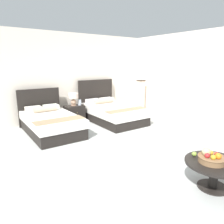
{
  "coord_description": "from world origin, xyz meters",
  "views": [
    {
      "loc": [
        -2.89,
        -3.49,
        1.87
      ],
      "look_at": [
        0.02,
        0.58,
        0.71
      ],
      "focal_mm": 34.08,
      "sensor_mm": 36.0,
      "label": 1
    }
  ],
  "objects_px": {
    "fruit_bowl": "(211,158)",
    "loose_apple": "(194,154)",
    "vase": "(80,102)",
    "coffee_table": "(215,169)",
    "bed_near_window": "(50,122)",
    "table_lamp": "(73,98)",
    "floor_lamp_corner": "(141,96)",
    "nightstand": "(74,114)",
    "bed_near_corner": "(111,112)"
  },
  "relations": [
    {
      "from": "vase",
      "to": "coffee_table",
      "type": "bearing_deg",
      "value": -91.25
    },
    {
      "from": "coffee_table",
      "to": "fruit_bowl",
      "type": "height_order",
      "value": "fruit_bowl"
    },
    {
      "from": "table_lamp",
      "to": "floor_lamp_corner",
      "type": "xyz_separation_m",
      "value": [
        2.82,
        -0.08,
        -0.19
      ]
    },
    {
      "from": "bed_near_corner",
      "to": "table_lamp",
      "type": "distance_m",
      "value": 1.31
    },
    {
      "from": "nightstand",
      "to": "fruit_bowl",
      "type": "xyz_separation_m",
      "value": [
        0.02,
        -4.57,
        0.22
      ]
    },
    {
      "from": "coffee_table",
      "to": "floor_lamp_corner",
      "type": "distance_m",
      "value": 5.32
    },
    {
      "from": "bed_near_window",
      "to": "vase",
      "type": "relative_size",
      "value": 11.66
    },
    {
      "from": "bed_near_corner",
      "to": "vase",
      "type": "relative_size",
      "value": 12.36
    },
    {
      "from": "bed_near_window",
      "to": "floor_lamp_corner",
      "type": "distance_m",
      "value": 3.86
    },
    {
      "from": "bed_near_window",
      "to": "fruit_bowl",
      "type": "distance_m",
      "value": 4.12
    },
    {
      "from": "vase",
      "to": "table_lamp",
      "type": "bearing_deg",
      "value": 161.56
    },
    {
      "from": "bed_near_window",
      "to": "table_lamp",
      "type": "relative_size",
      "value": 5.25
    },
    {
      "from": "nightstand",
      "to": "loose_apple",
      "type": "xyz_separation_m",
      "value": [
        0.01,
        -4.29,
        0.19
      ]
    },
    {
      "from": "loose_apple",
      "to": "floor_lamp_corner",
      "type": "xyz_separation_m",
      "value": [
        2.81,
        4.24,
        0.15
      ]
    },
    {
      "from": "vase",
      "to": "bed_near_corner",
      "type": "bearing_deg",
      "value": -31.5
    },
    {
      "from": "loose_apple",
      "to": "nightstand",
      "type": "bearing_deg",
      "value": 90.09
    },
    {
      "from": "bed_near_window",
      "to": "bed_near_corner",
      "type": "height_order",
      "value": "bed_near_corner"
    },
    {
      "from": "floor_lamp_corner",
      "to": "fruit_bowl",
      "type": "bearing_deg",
      "value": -121.82
    },
    {
      "from": "fruit_bowl",
      "to": "bed_near_corner",
      "type": "bearing_deg",
      "value": 75.55
    },
    {
      "from": "bed_near_corner",
      "to": "vase",
      "type": "distance_m",
      "value": 1.07
    },
    {
      "from": "floor_lamp_corner",
      "to": "nightstand",
      "type": "bearing_deg",
      "value": 178.88
    },
    {
      "from": "nightstand",
      "to": "floor_lamp_corner",
      "type": "relative_size",
      "value": 0.49
    },
    {
      "from": "vase",
      "to": "loose_apple",
      "type": "bearing_deg",
      "value": -92.33
    },
    {
      "from": "table_lamp",
      "to": "coffee_table",
      "type": "bearing_deg",
      "value": -89.01
    },
    {
      "from": "floor_lamp_corner",
      "to": "bed_near_window",
      "type": "bearing_deg",
      "value": -172.14
    },
    {
      "from": "bed_near_corner",
      "to": "coffee_table",
      "type": "bearing_deg",
      "value": -103.53
    },
    {
      "from": "bed_near_corner",
      "to": "loose_apple",
      "type": "distance_m",
      "value": 3.87
    },
    {
      "from": "loose_apple",
      "to": "bed_near_window",
      "type": "bearing_deg",
      "value": 105.06
    },
    {
      "from": "bed_near_corner",
      "to": "fruit_bowl",
      "type": "distance_m",
      "value": 4.13
    },
    {
      "from": "coffee_table",
      "to": "floor_lamp_corner",
      "type": "bearing_deg",
      "value": 58.94
    },
    {
      "from": "coffee_table",
      "to": "floor_lamp_corner",
      "type": "xyz_separation_m",
      "value": [
        2.74,
        4.55,
        0.29
      ]
    },
    {
      "from": "vase",
      "to": "fruit_bowl",
      "type": "relative_size",
      "value": 0.45
    },
    {
      "from": "fruit_bowl",
      "to": "nightstand",
      "type": "bearing_deg",
      "value": 90.27
    },
    {
      "from": "table_lamp",
      "to": "coffee_table",
      "type": "distance_m",
      "value": 4.65
    },
    {
      "from": "nightstand",
      "to": "coffee_table",
      "type": "distance_m",
      "value": 4.61
    },
    {
      "from": "vase",
      "to": "coffee_table",
      "type": "height_order",
      "value": "vase"
    },
    {
      "from": "coffee_table",
      "to": "loose_apple",
      "type": "height_order",
      "value": "loose_apple"
    },
    {
      "from": "bed_near_corner",
      "to": "fruit_bowl",
      "type": "xyz_separation_m",
      "value": [
        -1.03,
        -3.99,
        0.2
      ]
    },
    {
      "from": "nightstand",
      "to": "floor_lamp_corner",
      "type": "height_order",
      "value": "floor_lamp_corner"
    },
    {
      "from": "bed_near_window",
      "to": "loose_apple",
      "type": "relative_size",
      "value": 27.88
    },
    {
      "from": "fruit_bowl",
      "to": "loose_apple",
      "type": "bearing_deg",
      "value": 93.15
    },
    {
      "from": "bed_near_corner",
      "to": "loose_apple",
      "type": "xyz_separation_m",
      "value": [
        -1.04,
        -3.72,
        0.17
      ]
    },
    {
      "from": "nightstand",
      "to": "fruit_bowl",
      "type": "bearing_deg",
      "value": -89.73
    },
    {
      "from": "bed_near_window",
      "to": "table_lamp",
      "type": "distance_m",
      "value": 1.27
    },
    {
      "from": "coffee_table",
      "to": "nightstand",
      "type": "bearing_deg",
      "value": 91.0
    },
    {
      "from": "coffee_table",
      "to": "loose_apple",
      "type": "distance_m",
      "value": 0.35
    },
    {
      "from": "bed_near_corner",
      "to": "vase",
      "type": "bearing_deg",
      "value": 148.5
    },
    {
      "from": "bed_near_window",
      "to": "bed_near_corner",
      "type": "bearing_deg",
      "value": 0.23
    },
    {
      "from": "fruit_bowl",
      "to": "loose_apple",
      "type": "height_order",
      "value": "fruit_bowl"
    },
    {
      "from": "vase",
      "to": "nightstand",
      "type": "bearing_deg",
      "value": 167.47
    }
  ]
}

